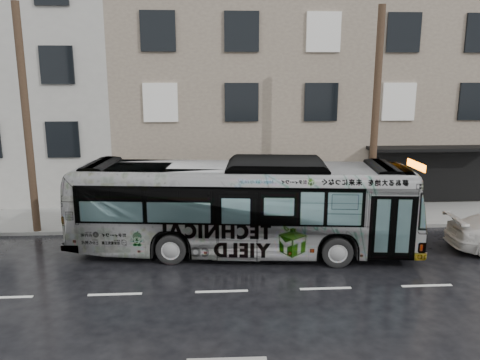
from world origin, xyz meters
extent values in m
plane|color=black|center=(0.00, 0.00, 0.00)|extent=(120.00, 120.00, 0.00)
cube|color=gray|center=(0.00, 4.90, 0.07)|extent=(90.00, 3.60, 0.15)
cube|color=gray|center=(5.00, 12.70, 5.50)|extent=(20.00, 12.00, 11.00)
cylinder|color=#3F2E1F|center=(6.50, 3.30, 4.65)|extent=(0.30, 0.30, 9.00)
cylinder|color=#3F2E1F|center=(-7.50, 3.30, 4.65)|extent=(0.30, 0.30, 9.00)
cylinder|color=slate|center=(7.60, 3.30, 1.35)|extent=(0.06, 0.06, 2.40)
imported|color=#B2B2B2|center=(0.85, 0.78, 1.74)|extent=(12.74, 4.27, 3.48)
camera|label=1|loc=(-0.26, -15.63, 6.37)|focal=35.00mm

